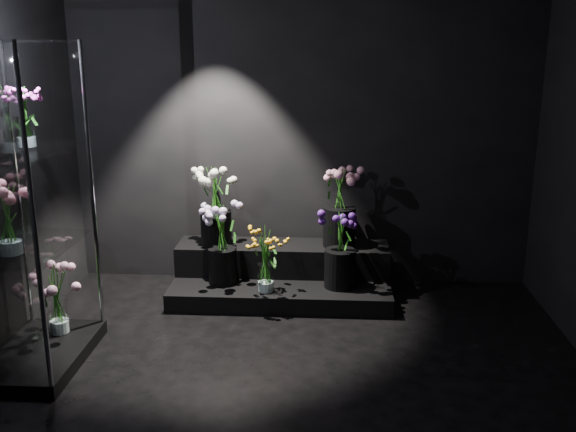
{
  "coord_description": "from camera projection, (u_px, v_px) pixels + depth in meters",
  "views": [
    {
      "loc": [
        0.21,
        -3.52,
        2.11
      ],
      "look_at": [
        -0.07,
        1.2,
        0.81
      ],
      "focal_mm": 40.0,
      "sensor_mm": 36.0,
      "label": 1
    }
  ],
  "objects": [
    {
      "name": "display_riser",
      "position": [
        282.0,
        274.0,
        5.5
      ],
      "size": [
        1.82,
        0.81,
        0.41
      ],
      "color": "black",
      "rests_on": "floor"
    },
    {
      "name": "wall_back",
      "position": [
        302.0,
        125.0,
        5.51
      ],
      "size": [
        4.0,
        0.0,
        4.0
      ],
      "primitive_type": "plane",
      "rotation": [
        1.57,
        0.0,
        0.0
      ],
      "color": "black",
      "rests_on": "floor"
    },
    {
      "name": "bouquet_cream_roses",
      "position": [
        215.0,
        201.0,
        5.45
      ],
      "size": [
        0.42,
        0.42,
        0.67
      ],
      "rotation": [
        0.0,
        0.0,
        -0.09
      ],
      "color": "black",
      "rests_on": "display_riser"
    },
    {
      "name": "floor",
      "position": [
        288.0,
        394.0,
        3.96
      ],
      "size": [
        4.0,
        4.0,
        0.0
      ],
      "primitive_type": "plane",
      "color": "black",
      "rests_on": "ground"
    },
    {
      "name": "bouquet_pink_roses",
      "position": [
        340.0,
        202.0,
        5.4
      ],
      "size": [
        0.45,
        0.45,
        0.7
      ],
      "rotation": [
        0.0,
        0.0,
        -0.33
      ],
      "color": "black",
      "rests_on": "display_riser"
    },
    {
      "name": "wall_front",
      "position": [
        241.0,
        324.0,
        1.66
      ],
      "size": [
        4.0,
        0.0,
        4.0
      ],
      "primitive_type": "plane",
      "rotation": [
        -1.57,
        0.0,
        0.0
      ],
      "color": "black",
      "rests_on": "floor"
    },
    {
      "name": "bouquet_case_base_pink",
      "position": [
        57.0,
        298.0,
        4.5
      ],
      "size": [
        0.4,
        0.4,
        0.49
      ],
      "rotation": [
        0.0,
        0.0,
        0.33
      ],
      "color": "white",
      "rests_on": "display_case"
    },
    {
      "name": "bouquet_orange_bells",
      "position": [
        266.0,
        259.0,
        5.1
      ],
      "size": [
        0.31,
        0.31,
        0.53
      ],
      "rotation": [
        0.0,
        0.0,
        -0.27
      ],
      "color": "white",
      "rests_on": "display_riser"
    },
    {
      "name": "display_case",
      "position": [
        26.0,
        211.0,
        4.08
      ],
      "size": [
        0.58,
        0.96,
        2.11
      ],
      "color": "black",
      "rests_on": "floor"
    },
    {
      "name": "bouquet_lilac",
      "position": [
        222.0,
        236.0,
        5.26
      ],
      "size": [
        0.5,
        0.5,
        0.69
      ],
      "rotation": [
        0.0,
        0.0,
        0.36
      ],
      "color": "black",
      "rests_on": "display_riser"
    },
    {
      "name": "bouquet_case_magenta",
      "position": [
        24.0,
        115.0,
        4.06
      ],
      "size": [
        0.28,
        0.28,
        0.4
      ],
      "rotation": [
        0.0,
        0.0,
        0.34
      ],
      "color": "white",
      "rests_on": "display_case"
    },
    {
      "name": "bouquet_case_pink",
      "position": [
        8.0,
        218.0,
        3.93
      ],
      "size": [
        0.41,
        0.41,
        0.44
      ],
      "rotation": [
        0.0,
        0.0,
        -0.41
      ],
      "color": "white",
      "rests_on": "display_case"
    },
    {
      "name": "bouquet_purple",
      "position": [
        340.0,
        247.0,
        5.18
      ],
      "size": [
        0.34,
        0.34,
        0.62
      ],
      "rotation": [
        0.0,
        0.0,
        0.02
      ],
      "color": "black",
      "rests_on": "display_riser"
    }
  ]
}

